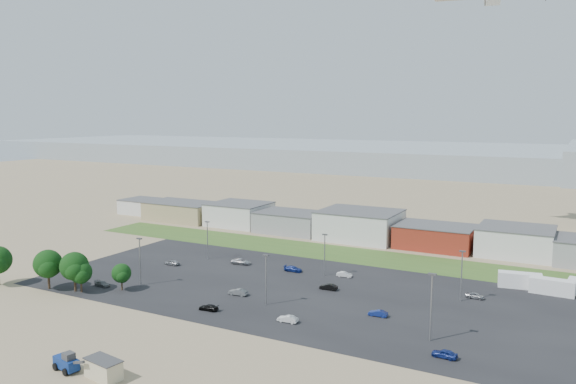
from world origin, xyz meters
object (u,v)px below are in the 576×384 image
Objects in this scene: parked_car_9 at (241,262)px; parked_car_10 at (102,284)px; parked_car_1 at (378,313)px; parked_car_6 at (293,269)px; box_trailer_a at (520,280)px; parked_car_13 at (288,319)px; parked_car_4 at (238,292)px; parked_car_3 at (208,307)px; telehandler at (66,361)px; parked_car_5 at (172,262)px; parked_car_7 at (328,287)px; parked_car_2 at (445,354)px; parked_car_11 at (344,274)px; parked_car_8 at (475,296)px; portable_shed at (104,369)px.

parked_car_9 reaches higher than parked_car_10.
parked_car_1 is 32.46m from parked_car_6.
box_trailer_a is 86.72m from parked_car_10.
parked_car_13 is (43.81, 0.21, 0.05)m from parked_car_10.
parked_car_13 is at bearing 57.52° from parked_car_4.
parked_car_4 is (-0.07, 9.93, 0.10)m from parked_car_3.
parked_car_10 is (-28.15, -8.53, -0.11)m from parked_car_4.
telehandler reaches higher than parked_car_5.
telehandler is 0.81× the size of box_trailer_a.
parked_car_7 is (12.67, -8.61, -0.02)m from parked_car_6.
box_trailer_a is 2.33× the size of parked_car_13.
parked_car_7 is at bearing -126.08° from parked_car_6.
parked_car_6 is at bearing -122.76° from parked_car_2.
box_trailer_a is 42.05m from parked_car_2.
parked_car_6 is at bearing 90.28° from parked_car_11.
parked_car_8 is (13.43, 18.28, 0.03)m from parked_car_1.
telehandler is 1.79× the size of parked_car_3.
parked_car_4 is 0.92× the size of parked_car_6.
parked_car_3 is at bearing -164.17° from parked_car_9.
parked_car_6 is (1.75, 20.26, -0.03)m from parked_car_4.
parked_car_5 reaches higher than parked_car_3.
parked_car_7 is 10.14m from parked_car_11.
parked_car_5 is at bearing 114.43° from parked_car_9.
box_trailer_a is at bearing 101.92° from parked_car_5.
parked_car_6 is 1.16× the size of parked_car_7.
parked_car_6 is (4.59, 59.49, -0.79)m from telehandler.
parked_car_2 reaches higher than parked_car_11.
box_trailer_a is at bearing 118.41° from parked_car_4.
parked_car_13 reaches higher than parked_car_1.
portable_shed is 38.62m from parked_car_4.
parked_car_13 is at bearing -141.97° from parked_car_9.
parked_car_2 is 1.00× the size of parked_car_5.
parked_car_7 is at bearing -127.98° from parked_car_1.
parked_car_2 reaches higher than parked_car_5.
parked_car_7 is at bearing -123.74° from parked_car_2.
telehandler is at bearing 157.89° from parked_car_11.
parked_car_8 is 0.74× the size of parked_car_9.
parked_car_7 is at bearing 124.42° from parked_car_4.
parked_car_7 is (-28.35, 21.72, -0.03)m from parked_car_2.
parked_car_8 is at bearing 65.26° from portable_shed.
portable_shed is at bearing -50.41° from parked_car_2.
parked_car_6 reaches higher than parked_car_8.
telehandler reaches higher than parked_car_11.
parked_car_2 is at bearing 72.25° from parked_car_4.
portable_shed is at bearing 179.85° from parked_car_6.
parked_car_1 is 0.91× the size of parked_car_3.
parked_car_7 is at bearing 111.14° from parked_car_8.
parked_car_4 is 1.07× the size of parked_car_7.
parked_car_7 is at bearing 142.49° from parked_car_3.
parked_car_4 reaches higher than parked_car_1.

